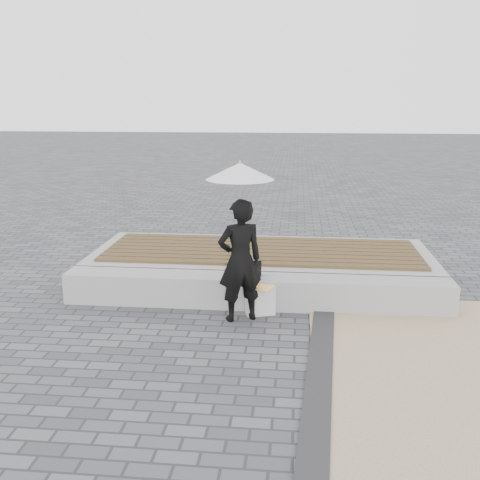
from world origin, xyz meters
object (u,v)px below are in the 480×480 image
at_px(parasol, 240,171).
at_px(canvas_tote, 260,300).
at_px(handbag, 249,268).
at_px(woman, 240,261).
at_px(seating_ledge, 255,291).

xyz_separation_m(parasol, canvas_tote, (0.24, 0.18, -1.63)).
bearing_deg(handbag, parasol, -108.70).
distance_m(woman, parasol, 1.07).
distance_m(parasol, handbag, 1.40).
xyz_separation_m(woman, handbag, (0.06, 0.49, -0.24)).
bearing_deg(parasol, handbag, 82.48).
distance_m(seating_ledge, canvas_tote, 0.32).
bearing_deg(woman, handbag, -121.96).
xyz_separation_m(woman, canvas_tote, (0.24, 0.18, -0.56)).
relative_size(woman, parasol, 1.48).
height_order(handbag, canvas_tote, handbag).
bearing_deg(woman, canvas_tote, -166.71).
distance_m(seating_ledge, handbag, 0.32).
height_order(parasol, canvas_tote, parasol).
xyz_separation_m(seating_ledge, handbag, (-0.08, -0.00, 0.31)).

